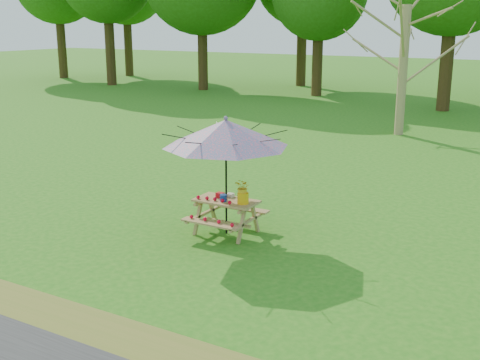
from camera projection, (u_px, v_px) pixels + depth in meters
The scene contains 6 objects.
ground at pixel (58, 228), 11.83m from camera, with size 120.00×120.00×0.00m, color #226F15.
picnic_table at pixel (226, 217), 11.45m from camera, with size 1.20×1.32×0.67m.
patio_umbrella at pixel (226, 133), 11.04m from camera, with size 2.54×2.54×2.27m.
produce_bins at pixel (224, 196), 11.41m from camera, with size 0.32×0.44×0.13m.
tomatoes_row at pixel (214, 199), 11.28m from camera, with size 0.77×0.13×0.07m, color red, non-canonical shape.
flower_bucket at pixel (243, 191), 11.08m from camera, with size 0.34×0.31×0.47m.
Camera 1 is at (8.70, -7.90, 3.95)m, focal length 45.00 mm.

